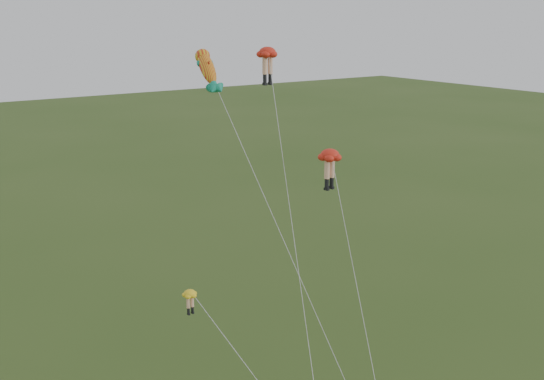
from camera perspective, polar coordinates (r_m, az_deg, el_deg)
legs_kite_red_high at (r=39.97m, az=-0.36°, el=12.10°), size 6.28×13.94×19.36m
legs_kite_red_mid at (r=35.77m, az=5.54°, el=2.67°), size 3.88×9.69×13.74m
legs_kite_yellow at (r=30.37m, az=-6.65°, el=-11.20°), size 4.26×7.22×8.32m
fish_kite at (r=34.61m, az=-6.05°, el=11.22°), size 3.54×13.14×19.70m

